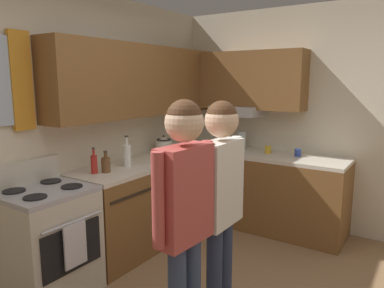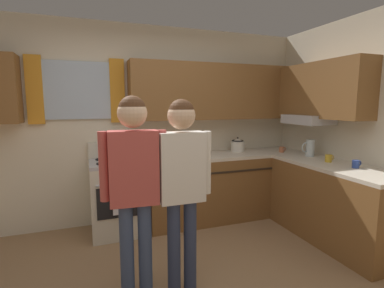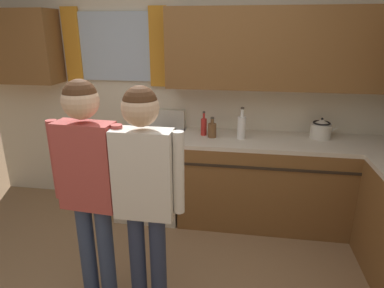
{
  "view_description": "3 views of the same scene",
  "coord_description": "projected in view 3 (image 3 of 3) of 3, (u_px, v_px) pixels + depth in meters",
  "views": [
    {
      "loc": [
        -1.99,
        -0.98,
        1.75
      ],
      "look_at": [
        0.52,
        0.69,
        1.22
      ],
      "focal_mm": 34.06,
      "sensor_mm": 36.0,
      "label": 1
    },
    {
      "loc": [
        -0.65,
        -2.02,
        1.59
      ],
      "look_at": [
        0.35,
        0.73,
        1.18
      ],
      "focal_mm": 27.17,
      "sensor_mm": 36.0,
      "label": 2
    },
    {
      "loc": [
        0.63,
        -1.67,
        1.92
      ],
      "look_at": [
        0.26,
        0.69,
        1.11
      ],
      "focal_mm": 31.45,
      "sensor_mm": 36.0,
      "label": 3
    }
  ],
  "objects": [
    {
      "name": "bottle_squat_brown",
      "position": [
        212.0,
        130.0,
        3.34
      ],
      "size": [
        0.08,
        0.08,
        0.21
      ],
      "color": "brown",
      "rests_on": "kitchen_counter_run"
    },
    {
      "name": "adult_in_plaid",
      "position": [
        144.0,
        183.0,
        2.07
      ],
      "size": [
        0.51,
        0.22,
        1.63
      ],
      "color": "#2D3856",
      "rests_on": "ground"
    },
    {
      "name": "adult_left",
      "position": [
        89.0,
        175.0,
        2.15
      ],
      "size": [
        0.51,
        0.22,
        1.65
      ],
      "color": "#38476B",
      "rests_on": "ground"
    },
    {
      "name": "bottle_sauce_red",
      "position": [
        204.0,
        126.0,
        3.4
      ],
      "size": [
        0.06,
        0.06,
        0.25
      ],
      "color": "red",
      "rests_on": "kitchen_counter_run"
    },
    {
      "name": "stovetop_kettle",
      "position": [
        321.0,
        129.0,
        3.3
      ],
      "size": [
        0.27,
        0.2,
        0.21
      ],
      "color": "silver",
      "rests_on": "kitchen_counter_run"
    },
    {
      "name": "stove_oven",
      "position": [
        151.0,
        172.0,
        3.61
      ],
      "size": [
        0.66,
        0.67,
        1.1
      ],
      "color": "beige",
      "rests_on": "ground"
    },
    {
      "name": "kitchen_counter_run",
      "position": [
        339.0,
        207.0,
        2.94
      ],
      "size": [
        2.28,
        2.17,
        0.9
      ],
      "color": "brown",
      "rests_on": "ground"
    },
    {
      "name": "bottle_milk_white",
      "position": [
        241.0,
        127.0,
        3.28
      ],
      "size": [
        0.08,
        0.08,
        0.31
      ],
      "color": "white",
      "rests_on": "kitchen_counter_run"
    },
    {
      "name": "back_wall_unit",
      "position": [
        193.0,
        74.0,
        3.47
      ],
      "size": [
        4.6,
        0.42,
        2.6
      ],
      "color": "beige",
      "rests_on": "ground"
    }
  ]
}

